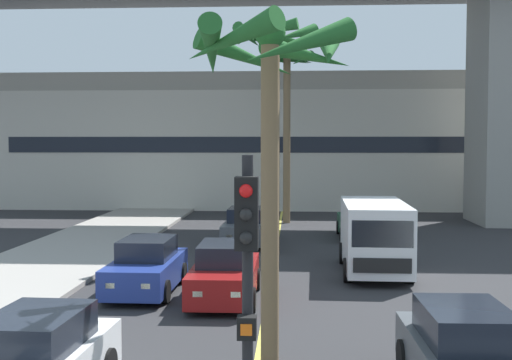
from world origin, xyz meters
TOP-DOWN VIEW (x-y plane):
  - lane_stripe_center at (0.00, 24.00)m, footprint 0.14×56.00m
  - pier_building_backdrop at (0.00, 46.91)m, footprint 39.11×8.04m
  - car_queue_front at (-1.34, 29.46)m, footprint 1.87×4.12m
  - car_queue_second at (3.67, 31.57)m, footprint 1.87×4.12m
  - car_queue_third at (3.62, 12.76)m, footprint 1.87×4.12m
  - car_queue_fourth at (-3.54, 20.36)m, footprint 1.88×4.12m
  - car_queue_fifth at (-1.18, 19.55)m, footprint 1.86×4.11m
  - delivery_van at (3.39, 23.55)m, footprint 2.27×5.30m
  - traffic_light_median_near at (0.22, 8.56)m, footprint 0.24×0.37m
  - palm_tree_near_median at (0.25, 14.46)m, footprint 3.45×3.52m
  - palm_tree_mid_median at (-0.02, 27.00)m, footprint 3.37×3.40m
  - palm_tree_far_median at (0.34, 37.06)m, footprint 3.00×3.06m

SIDE VIEW (x-z plane):
  - lane_stripe_center at x=0.00m, z-range 0.00..0.01m
  - car_queue_front at x=-1.34m, z-range -0.06..1.50m
  - car_queue_second at x=3.67m, z-range -0.06..1.50m
  - car_queue_third at x=3.62m, z-range -0.06..1.50m
  - car_queue_fourth at x=-3.54m, z-range -0.06..1.50m
  - car_queue_fifth at x=-1.18m, z-range -0.06..1.50m
  - delivery_van at x=3.39m, z-range 0.11..2.47m
  - traffic_light_median_near at x=0.22m, z-range 0.61..4.81m
  - pier_building_backdrop at x=0.00m, z-range -0.06..8.81m
  - palm_tree_near_median at x=0.25m, z-range 2.10..8.84m
  - palm_tree_mid_median at x=-0.02m, z-range 2.79..11.74m
  - palm_tree_far_median at x=0.34m, z-range 2.93..12.33m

